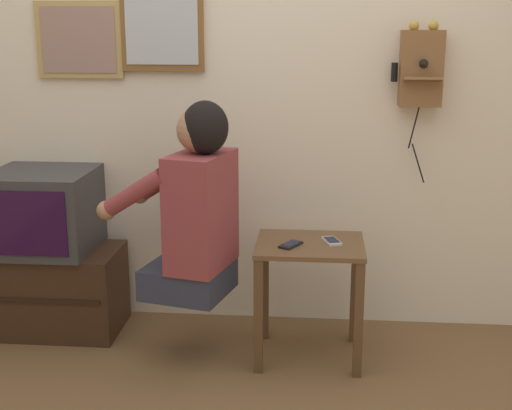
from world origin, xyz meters
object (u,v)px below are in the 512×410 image
(wall_phone_antique, at_px, (421,68))
(wall_mirror, at_px, (161,3))
(framed_picture, at_px, (79,40))
(television, at_px, (43,211))
(person, at_px, (195,206))
(cell_phone_held, at_px, (291,245))
(cell_phone_spare, at_px, (332,241))

(wall_phone_antique, relative_size, wall_mirror, 1.18)
(framed_picture, bearing_deg, television, -125.07)
(person, distance_m, cell_phone_held, 0.47)
(television, relative_size, wall_phone_antique, 0.64)
(framed_picture, bearing_deg, person, -37.16)
(person, relative_size, wall_mirror, 1.37)
(person, height_order, wall_mirror, wall_mirror)
(person, bearing_deg, cell_phone_held, -73.66)
(wall_phone_antique, relative_size, cell_phone_held, 5.65)
(wall_mirror, height_order, cell_phone_spare, wall_mirror)
(television, height_order, cell_phone_held, television)
(wall_phone_antique, xyz_separation_m, wall_mirror, (-1.26, 0.04, 0.30))
(television, relative_size, wall_mirror, 0.76)
(television, xyz_separation_m, cell_phone_spare, (1.43, -0.18, -0.06))
(framed_picture, height_order, cell_phone_spare, framed_picture)
(person, relative_size, wall_phone_antique, 1.16)
(wall_phone_antique, bearing_deg, cell_phone_held, -143.58)
(person, xyz_separation_m, cell_phone_spare, (0.62, 0.09, -0.17))
(cell_phone_held, bearing_deg, television, -162.55)
(cell_phone_held, bearing_deg, framed_picture, -174.89)
(person, distance_m, wall_phone_antique, 1.27)
(person, distance_m, television, 0.87)
(wall_phone_antique, bearing_deg, wall_mirror, 178.15)
(television, height_order, framed_picture, framed_picture)
(television, bearing_deg, person, -18.37)
(wall_phone_antique, relative_size, cell_phone_spare, 5.69)
(television, bearing_deg, wall_phone_antique, 5.68)
(television, xyz_separation_m, cell_phone_held, (1.25, -0.26, -0.06))
(person, xyz_separation_m, cell_phone_held, (0.43, 0.02, -0.17))
(person, height_order, wall_phone_antique, wall_phone_antique)
(wall_mirror, relative_size, cell_phone_held, 4.77)
(wall_mirror, xyz_separation_m, cell_phone_spare, (0.85, -0.41, -1.07))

